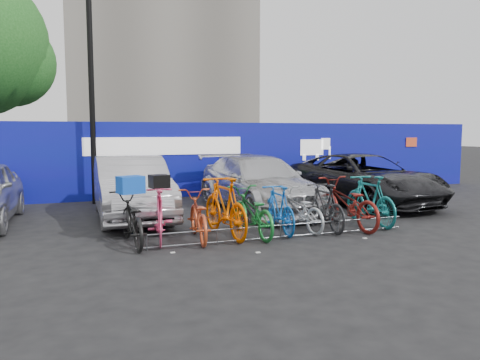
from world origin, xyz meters
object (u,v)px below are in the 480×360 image
bike_rack (281,231)px  bike_2 (198,216)px  bike_8 (347,203)px  bike_9 (370,200)px  bike_1 (160,215)px  bike_0 (131,219)px  lamppost (92,91)px  bike_7 (325,207)px  car_3 (363,179)px  car_1 (131,188)px  bike_3 (225,207)px  car_2 (258,183)px  bike_5 (279,209)px  bike_6 (298,210)px  bike_4 (252,212)px

bike_rack → bike_2: 1.65m
bike_8 → bike_9: (0.69, 0.13, 0.02)m
bike_1 → bike_0: bearing=17.8°
lamppost → bike_2: (1.66, -5.52, -2.80)m
bike_8 → bike_0: bearing=-5.1°
bike_7 → car_3: bearing=-134.0°
bike_rack → bike_9: 2.60m
bike_rack → car_3: 5.33m
car_3 → car_1: bearing=173.2°
car_1 → bike_3: size_ratio=2.24×
car_1 → car_2: bearing=1.2°
bike_0 → bike_7: bearing=175.7°
bike_3 → car_2: bearing=-129.3°
car_2 → bike_0: bearing=-146.0°
bike_rack → bike_5: size_ratio=3.35×
bike_rack → bike_6: bearing=41.6°
lamppost → bike_4: 6.79m
car_1 → bike_6: car_1 is taller
bike_8 → bike_4: bearing=-3.9°
bike_1 → bike_6: size_ratio=1.01×
lamppost → bike_1: size_ratio=3.53×
bike_2 → bike_8: size_ratio=0.87×
bike_7 → bike_rack: bearing=22.0°
bike_2 → bike_3: size_ratio=0.89×
car_1 → bike_4: size_ratio=2.44×
bike_0 → bike_5: 3.00m
bike_rack → bike_4: (-0.43, 0.45, 0.33)m
bike_7 → car_1: bearing=-35.7°
lamppost → bike_2: size_ratio=3.37×
bike_rack → bike_5: bike_5 is taller
bike_3 → bike_4: size_ratio=1.09×
bike_2 → car_2: bearing=-124.2°
bike_4 → car_2: bearing=-117.6°
lamppost → bike_rack: (3.20, -6.00, -3.11)m
car_2 → car_3: size_ratio=0.96×
lamppost → bike_9: lamppost is taller
bike_3 → bike_6: 1.67m
bike_0 → car_3: bearing=-161.6°
car_1 → bike_7: (3.71, -2.82, -0.24)m
car_1 → bike_1: (0.21, -2.68, -0.23)m
car_1 → bike_3: car_1 is taller
lamppost → car_3: (7.35, -2.70, -2.54)m
bike_3 → bike_8: size_ratio=0.98×
bike_1 → bike_2: size_ratio=0.96×
car_3 → bike_3: size_ratio=2.58×
bike_rack → bike_2: (-1.54, 0.48, 0.31)m
bike_1 → lamppost: bearing=-70.9°
bike_3 → bike_7: (2.20, -0.10, -0.10)m
car_2 → bike_9: 3.17m
car_1 → bike_0: 2.79m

